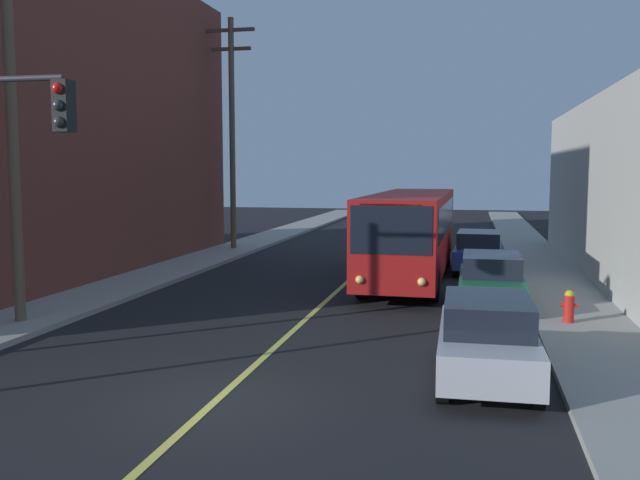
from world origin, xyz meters
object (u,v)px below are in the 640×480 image
parked_car_blue (478,251)px  fire_hydrant (569,306)px  utility_pole_mid (232,124)px  city_bus (411,231)px  parked_car_silver (487,338)px  utility_pole_near (11,108)px  parked_car_green (491,280)px

parked_car_blue → fire_hydrant: parked_car_blue is taller
fire_hydrant → utility_pole_mid: bearing=134.7°
city_bus → parked_car_silver: size_ratio=2.75×
fire_hydrant → parked_car_blue: bearing=102.8°
city_bus → parked_car_silver: 12.35m
city_bus → utility_pole_near: size_ratio=1.23×
parked_car_silver → fire_hydrant: parked_car_silver is taller
city_bus → parked_car_blue: size_ratio=2.73×
parked_car_blue → utility_pole_near: bearing=-133.5°
parked_car_blue → fire_hydrant: bearing=-77.2°
city_bus → utility_pole_mid: utility_pole_mid is taller
parked_car_blue → parked_car_green: bearing=-87.8°
fire_hydrant → city_bus: bearing=123.3°
parked_car_blue → utility_pole_mid: 13.94m
city_bus → utility_pole_near: bearing=-133.2°
parked_car_silver → utility_pole_near: utility_pole_near is taller
utility_pole_near → utility_pole_mid: bearing=90.6°
city_bus → utility_pole_mid: size_ratio=1.08×
parked_car_green → city_bus: bearing=119.0°
parked_car_blue → utility_pole_near: utility_pole_near is taller
parked_car_green → parked_car_blue: bearing=92.2°
parked_car_blue → fire_hydrant: size_ratio=5.31×
parked_car_blue → utility_pole_mid: size_ratio=0.40×
city_bus → parked_car_green: bearing=-61.0°
parked_car_green → utility_pole_mid: 18.09m
parked_car_green → fire_hydrant: 2.84m
parked_car_green → utility_pole_mid: utility_pole_mid is taller
fire_hydrant → utility_pole_near: bearing=-168.6°
utility_pole_mid → fire_hydrant: utility_pole_mid is taller
parked_car_green → utility_pole_near: (-12.04, -4.92, 4.78)m
parked_car_blue → fire_hydrant: (2.18, -9.58, -0.26)m
parked_car_silver → parked_car_green: 7.09m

